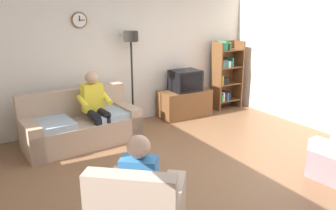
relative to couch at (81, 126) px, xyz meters
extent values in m
plane|color=brown|center=(1.29, -1.92, -0.31)|extent=(12.00, 12.00, 0.00)
cube|color=silver|center=(1.29, 0.74, 1.04)|extent=(6.20, 0.12, 2.70)
cylinder|color=brown|center=(0.29, 0.66, 1.74)|extent=(0.28, 0.03, 0.28)
cylinder|color=white|center=(0.29, 0.65, 1.74)|extent=(0.24, 0.01, 0.24)
cube|color=black|center=(0.29, 0.64, 1.77)|extent=(0.02, 0.01, 0.09)
cube|color=black|center=(0.33, 0.64, 1.74)|extent=(0.11, 0.01, 0.01)
cube|color=tan|center=(0.00, -0.05, -0.10)|extent=(1.96, 0.98, 0.42)
cube|color=tan|center=(-0.02, 0.31, 0.35)|extent=(1.91, 0.34, 0.48)
cube|color=tan|center=(0.84, 0.01, -0.03)|extent=(0.28, 0.85, 0.56)
cube|color=tan|center=(-0.83, -0.12, -0.03)|extent=(0.28, 0.85, 0.56)
cube|color=#9EADBC|center=(0.51, -0.07, 0.16)|extent=(0.65, 0.72, 0.10)
cube|color=#9EADBC|center=(-0.49, -0.14, 0.16)|extent=(0.65, 0.72, 0.10)
cube|color=brown|center=(2.35, 0.33, -0.02)|extent=(1.10, 0.56, 0.58)
cube|color=black|center=(2.35, 0.59, 0.00)|extent=(1.10, 0.04, 0.03)
cube|color=black|center=(2.35, 0.31, 0.48)|extent=(0.60, 0.48, 0.44)
cube|color=black|center=(2.35, 0.07, 0.48)|extent=(0.50, 0.01, 0.36)
cube|color=brown|center=(3.24, 0.38, 0.46)|extent=(0.04, 0.36, 1.55)
cube|color=brown|center=(3.88, 0.38, 0.46)|extent=(0.04, 0.36, 1.55)
cube|color=brown|center=(3.56, 0.55, 0.46)|extent=(0.64, 0.02, 1.55)
cube|color=brown|center=(3.56, 0.38, -0.12)|extent=(0.60, 0.34, 0.02)
cube|color=#267F4C|center=(3.32, 0.36, -0.03)|extent=(0.05, 0.28, 0.16)
cube|color=silver|center=(3.37, 0.36, 0.00)|extent=(0.04, 0.28, 0.21)
cube|color=black|center=(3.43, 0.36, -0.02)|extent=(0.06, 0.28, 0.18)
cube|color=#2D59A5|center=(3.49, 0.36, -0.01)|extent=(0.05, 0.28, 0.19)
cube|color=black|center=(3.54, 0.36, -0.01)|extent=(0.05, 0.28, 0.20)
cube|color=brown|center=(3.56, 0.38, 0.27)|extent=(0.60, 0.34, 0.02)
cube|color=gold|center=(3.31, 0.36, 0.39)|extent=(0.03, 0.28, 0.22)
cube|color=black|center=(3.36, 0.36, 0.36)|extent=(0.04, 0.28, 0.17)
cube|color=black|center=(3.40, 0.36, 0.36)|extent=(0.03, 0.28, 0.15)
cube|color=black|center=(3.45, 0.36, 0.36)|extent=(0.05, 0.28, 0.16)
cube|color=brown|center=(3.56, 0.38, 0.66)|extent=(0.60, 0.34, 0.02)
cube|color=#267F4C|center=(3.32, 0.36, 0.75)|extent=(0.06, 0.28, 0.17)
cube|color=#72338C|center=(3.38, 0.36, 0.76)|extent=(0.04, 0.28, 0.19)
cube|color=#267F4C|center=(3.43, 0.36, 0.75)|extent=(0.05, 0.28, 0.16)
cube|color=silver|center=(3.49, 0.36, 0.74)|extent=(0.05, 0.28, 0.15)
cube|color=#2D59A5|center=(3.54, 0.36, 0.74)|extent=(0.04, 0.28, 0.14)
cube|color=#267F4C|center=(3.58, 0.36, 0.77)|extent=(0.03, 0.28, 0.21)
cube|color=brown|center=(3.56, 0.38, 1.04)|extent=(0.60, 0.34, 0.02)
cube|color=#267F4C|center=(3.32, 0.36, 1.14)|extent=(0.05, 0.28, 0.17)
cube|color=#267F4C|center=(3.38, 0.36, 1.16)|extent=(0.05, 0.28, 0.20)
cube|color=black|center=(3.43, 0.36, 1.13)|extent=(0.04, 0.28, 0.15)
cube|color=#267F4C|center=(3.48, 0.36, 1.14)|extent=(0.03, 0.28, 0.17)
cylinder|color=black|center=(1.18, 0.43, -0.30)|extent=(0.28, 0.28, 0.03)
cylinder|color=black|center=(1.18, 0.43, 0.54)|extent=(0.04, 0.04, 1.70)
cylinder|color=black|center=(1.18, 0.43, 1.44)|extent=(0.28, 0.28, 0.20)
cube|color=tan|center=(-0.45, -3.04, 0.34)|extent=(0.73, 0.65, 0.50)
cube|color=tan|center=(-0.43, -2.55, -0.03)|extent=(0.66, 0.74, 0.56)
cube|color=yellow|center=(0.23, 0.00, 0.47)|extent=(0.35, 0.23, 0.48)
sphere|color=tan|center=(0.23, -0.01, 0.82)|extent=(0.22, 0.22, 0.22)
cylinder|color=black|center=(0.33, -0.19, 0.23)|extent=(0.16, 0.39, 0.13)
cylinder|color=black|center=(0.15, -0.20, 0.23)|extent=(0.16, 0.39, 0.13)
cylinder|color=black|center=(0.35, -0.38, -0.05)|extent=(0.12, 0.12, 0.52)
cylinder|color=black|center=(0.17, -0.39, -0.05)|extent=(0.12, 0.12, 0.52)
cylinder|color=yellow|center=(0.45, -0.09, 0.45)|extent=(0.11, 0.34, 0.20)
cylinder|color=yellow|center=(0.03, -0.12, 0.45)|extent=(0.11, 0.34, 0.20)
cube|color=#3372B2|center=(-0.24, -2.79, 0.35)|extent=(0.39, 0.37, 0.48)
sphere|color=tan|center=(-0.24, -2.79, 0.70)|extent=(0.22, 0.22, 0.22)
cylinder|color=black|center=(-0.19, -2.59, 0.11)|extent=(0.34, 0.38, 0.13)
cylinder|color=black|center=(-0.05, -2.71, 0.11)|extent=(0.34, 0.38, 0.13)
cylinder|color=black|center=(-0.07, -2.44, -0.11)|extent=(0.15, 0.15, 0.40)
cylinder|color=black|center=(0.07, -2.56, -0.11)|extent=(0.15, 0.15, 0.40)
cylinder|color=#3372B2|center=(-0.34, -2.58, 0.33)|extent=(0.28, 0.31, 0.20)
cylinder|color=#3372B2|center=(-0.02, -2.85, 0.33)|extent=(0.28, 0.31, 0.20)
camera|label=1|loc=(-1.42, -5.30, 1.89)|focal=34.90mm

